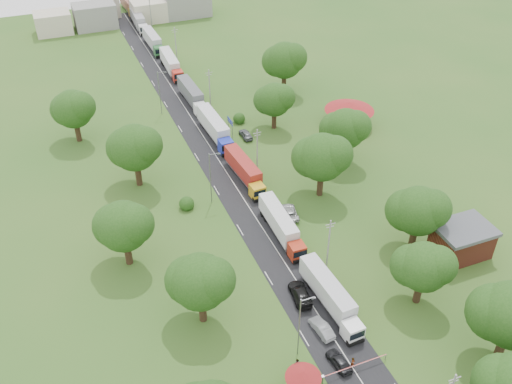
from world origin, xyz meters
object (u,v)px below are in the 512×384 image
boom_barrier (345,369)px  info_sign (230,124)px  car_lane_mid (322,328)px  truck_0 (330,295)px  pedestrian_near (353,363)px  car_lane_front (339,361)px  guard_booth (303,378)px

boom_barrier → info_sign: (6.56, 60.00, 2.11)m
info_sign → boom_barrier: bearing=-96.2°
boom_barrier → car_lane_mid: size_ratio=2.05×
truck_0 → pedestrian_near: 10.58m
car_lane_mid → car_lane_front: bearing=79.7°
boom_barrier → car_lane_front: bearing=92.4°
boom_barrier → pedestrian_near: size_ratio=5.09×
pedestrian_near → car_lane_front: bearing=107.5°
pedestrian_near → info_sign: bearing=48.3°
info_sign → car_lane_front: bearing=-96.5°
guard_booth → pedestrian_near: size_ratio=2.43×
car_lane_mid → truck_0: bearing=-136.0°
guard_booth → info_sign: info_sign is taller
car_lane_front → pedestrian_near: 1.72m
truck_0 → car_lane_mid: bearing=-130.1°
car_lane_front → guard_booth: bearing=8.4°
guard_booth → car_lane_front: (5.78, 1.50, -1.44)m
boom_barrier → pedestrian_near: bearing=20.7°
car_lane_front → pedestrian_near: (1.39, -1.00, 0.19)m
boom_barrier → pedestrian_near: pedestrian_near is taller
boom_barrier → truck_0: bearing=71.9°
car_lane_mid → pedestrian_near: 6.57m
guard_booth → pedestrian_near: bearing=4.0°
guard_booth → car_lane_mid: 9.46m
info_sign → truck_0: 49.33m
info_sign → pedestrian_near: (-5.23, -59.50, -2.10)m
boom_barrier → guard_booth: (-5.84, -0.00, 1.27)m
truck_0 → car_lane_front: bearing=-111.2°
boom_barrier → truck_0: (3.53, 10.77, 1.24)m
pedestrian_near → truck_0: bearing=41.2°
truck_0 → car_lane_front: (-3.59, -9.27, -1.41)m
truck_0 → car_lane_mid: truck_0 is taller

